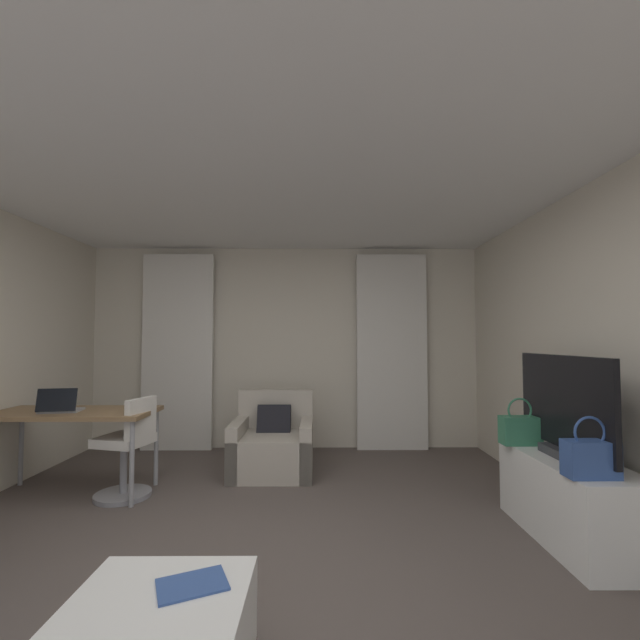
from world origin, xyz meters
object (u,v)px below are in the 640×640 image
(armchair, at_px, (273,445))
(handbag_secondary, at_px, (590,457))
(desk, at_px, (74,418))
(tv_flatscreen, at_px, (564,408))
(magazine_open, at_px, (192,584))
(tv_console, at_px, (570,500))
(handbag_primary, at_px, (520,429))
(desk_chair, at_px, (128,453))
(laptop, at_px, (60,407))

(armchair, bearing_deg, handbag_secondary, -42.90)
(desk, xyz_separation_m, handbag_secondary, (3.86, -1.30, -0.01))
(tv_flatscreen, bearing_deg, magazine_open, -151.92)
(tv_console, bearing_deg, handbag_primary, 110.32)
(handbag_primary, distance_m, handbag_secondary, 0.81)
(desk_chair, xyz_separation_m, handbag_secondary, (3.34, -1.24, 0.29))
(armchair, relative_size, magazine_open, 2.47)
(tv_flatscreen, distance_m, handbag_secondary, 0.52)
(magazine_open, height_order, handbag_secondary, handbag_secondary)
(tv_console, height_order, tv_flatscreen, tv_flatscreen)
(tv_console, relative_size, handbag_primary, 3.15)
(armchair, xyz_separation_m, desk_chair, (-1.22, -0.73, 0.12))
(laptop, relative_size, handbag_primary, 0.97)
(tv_flatscreen, xyz_separation_m, handbag_primary, (-0.15, 0.35, -0.22))
(desk, distance_m, tv_flatscreen, 4.07)
(desk, xyz_separation_m, tv_console, (3.97, -0.89, -0.41))
(magazine_open, xyz_separation_m, handbag_secondary, (2.18, 0.76, 0.31))
(armchair, relative_size, laptop, 2.34)
(tv_flatscreen, xyz_separation_m, handbag_secondary, (-0.11, -0.46, -0.22))
(desk, bearing_deg, handbag_primary, -7.36)
(tv_console, bearing_deg, desk_chair, 166.43)
(desk, bearing_deg, tv_console, -12.67)
(laptop, height_order, handbag_primary, laptop)
(laptop, bearing_deg, armchair, 22.54)
(laptop, bearing_deg, handbag_secondary, -17.20)
(desk_chair, bearing_deg, tv_console, -13.57)
(armchair, height_order, handbag_secondary, handbag_secondary)
(tv_console, bearing_deg, magazine_open, -152.83)
(desk, height_order, desk_chair, desk_chair)
(tv_flatscreen, distance_m, handbag_primary, 0.44)
(tv_console, distance_m, tv_flatscreen, 0.63)
(desk, relative_size, handbag_primary, 3.81)
(armchair, xyz_separation_m, desk, (-1.74, -0.67, 0.42))
(desk_chair, distance_m, laptop, 0.72)
(tv_console, bearing_deg, handbag_secondary, -104.93)
(laptop, xyz_separation_m, magazine_open, (1.76, -1.98, -0.43))
(armchair, relative_size, handbag_secondary, 2.27)
(magazine_open, relative_size, handbag_primary, 0.92)
(magazine_open, bearing_deg, desk_chair, 120.12)
(desk_chair, xyz_separation_m, tv_flatscreen, (3.45, -0.79, 0.52))
(handbag_primary, bearing_deg, tv_flatscreen, -67.26)
(armchair, distance_m, desk, 1.91)
(magazine_open, bearing_deg, desk, 129.21)
(tv_console, xyz_separation_m, handbag_primary, (-0.15, 0.40, 0.40))
(magazine_open, bearing_deg, armchair, 88.85)
(armchair, xyz_separation_m, laptop, (-1.81, -0.75, 0.53))
(tv_flatscreen, bearing_deg, tv_console, -90.00)
(magazine_open, distance_m, tv_console, 2.57)
(laptop, bearing_deg, desk_chair, 2.47)
(desk, distance_m, magazine_open, 2.68)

